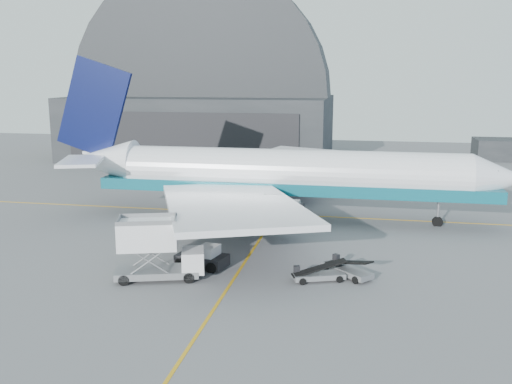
% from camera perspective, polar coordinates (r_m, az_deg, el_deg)
% --- Properties ---
extents(ground, '(200.00, 200.00, 0.00)m').
position_cam_1_polar(ground, '(48.67, -1.66, -7.82)').
color(ground, '#565659').
rests_on(ground, ground).
extents(taxi_lines, '(80.00, 42.12, 0.02)m').
position_cam_1_polar(taxi_lines, '(60.52, 0.96, -3.88)').
color(taxi_lines, '#C98F12').
rests_on(taxi_lines, ground).
extents(hangar, '(50.00, 28.30, 28.00)m').
position_cam_1_polar(hangar, '(114.49, -5.40, 8.27)').
color(hangar, black).
rests_on(hangar, ground).
extents(distant_bldg_a, '(14.00, 8.00, 4.00)m').
position_cam_1_polar(distant_bldg_a, '(121.15, 24.19, 2.95)').
color(distant_bldg_a, black).
rests_on(distant_bldg_a, ground).
extents(airliner, '(52.90, 51.30, 18.57)m').
position_cam_1_polar(airliner, '(64.60, 1.88, 1.82)').
color(airliner, white).
rests_on(airliner, ground).
extents(catering_truck, '(7.51, 4.53, 4.85)m').
position_cam_1_polar(catering_truck, '(46.54, -9.98, -5.73)').
color(catering_truck, slate).
rests_on(catering_truck, ground).
extents(pushback_tug, '(4.67, 3.29, 1.97)m').
position_cam_1_polar(pushback_tug, '(49.49, -5.29, -6.63)').
color(pushback_tug, black).
rests_on(pushback_tug, ground).
extents(belt_loader_a, '(4.46, 2.77, 1.68)m').
position_cam_1_polar(belt_loader_a, '(46.38, 6.24, -8.21)').
color(belt_loader_a, slate).
rests_on(belt_loader_a, ground).
extents(belt_loader_b, '(4.40, 4.19, 1.84)m').
position_cam_1_polar(belt_loader_b, '(47.76, 9.06, -7.64)').
color(belt_loader_b, slate).
rests_on(belt_loader_b, ground).
extents(traffic_cone, '(0.36, 0.36, 0.53)m').
position_cam_1_polar(traffic_cone, '(50.91, -4.52, -6.67)').
color(traffic_cone, '#FD4107').
rests_on(traffic_cone, ground).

